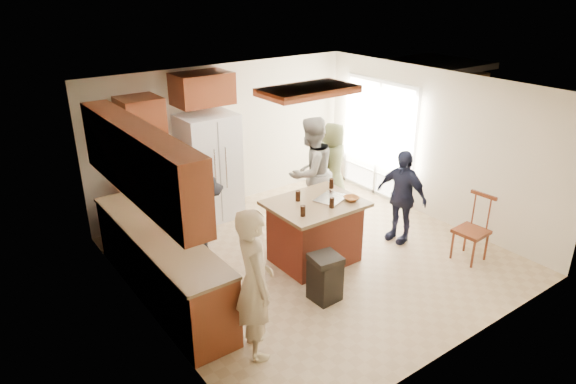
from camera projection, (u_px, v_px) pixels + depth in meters
room_shell at (427, 128)px, 10.87m from camera, size 8.00×5.20×5.00m
person_front_left at (254, 284)px, 5.39m from camera, size 0.62×0.74×1.73m
person_behind_left at (311, 173)px, 8.26m from camera, size 0.96×0.68×1.83m
person_behind_right at (333, 164)px, 9.12m from camera, size 0.84×0.66×1.50m
person_side_right at (401, 196)px, 7.84m from camera, size 0.57×0.92×1.47m
person_counter at (204, 229)px, 6.73m from camera, size 0.81×1.10×1.54m
left_cabinetry at (153, 230)px, 6.32m from camera, size 0.64×3.00×2.30m
back_wall_units at (160, 147)px, 7.98m from camera, size 1.80×0.60×2.45m
refrigerator at (210, 167)px, 8.54m from camera, size 0.90×0.76×1.80m
kitchen_island at (315, 231)px, 7.34m from camera, size 1.28×1.03×0.93m
island_items at (332, 198)px, 7.19m from camera, size 1.02×0.67×0.15m
trash_bin at (325, 277)px, 6.50m from camera, size 0.41×0.41×0.63m
spindle_chair at (472, 231)px, 7.39m from camera, size 0.45×0.45×0.99m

